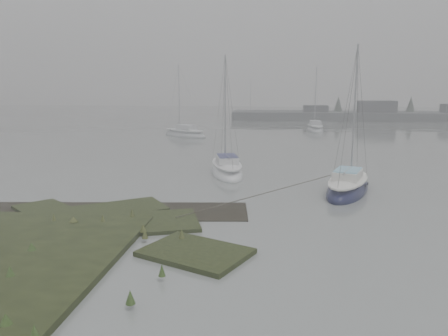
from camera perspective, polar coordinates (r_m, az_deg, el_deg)
ground at (r=45.08m, az=2.56°, el=3.35°), size 160.00×160.00×0.00m
far_shoreline at (r=80.24m, az=23.91°, el=6.29°), size 60.00×8.00×4.15m
sailboat_main at (r=24.94m, az=15.87°, el=-2.46°), size 3.90×6.40×8.59m
sailboat_white at (r=28.91m, az=0.35°, el=-0.28°), size 3.32×6.23×8.38m
sailboat_far_a at (r=50.48m, az=-5.14°, el=4.42°), size 6.30×5.20×8.79m
sailboat_far_b at (r=57.69m, az=11.80°, el=5.02°), size 2.13×6.24×8.77m
sailboat_far_c at (r=74.18m, az=3.99°, el=6.42°), size 5.80×3.32×7.78m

